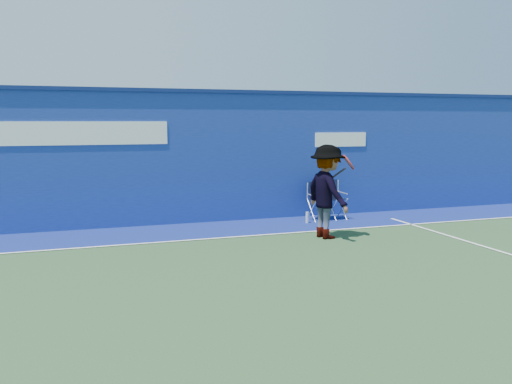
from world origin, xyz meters
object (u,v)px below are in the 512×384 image
object	(u,v)px
directors_chair_left	(322,204)
tennis_player	(327,192)
water_bottle	(307,218)
directors_chair_right	(332,207)

from	to	relation	value
directors_chair_left	tennis_player	bearing A→B (deg)	-112.68
directors_chair_left	water_bottle	world-z (taller)	directors_chair_left
water_bottle	directors_chair_left	bearing A→B (deg)	27.76
directors_chair_right	water_bottle	world-z (taller)	directors_chair_right
directors_chair_left	tennis_player	xyz separation A→B (m)	(-0.77, -1.84, 0.57)
directors_chair_left	tennis_player	size ratio (longest dim) A/B	0.48
tennis_player	directors_chair_right	bearing A→B (deg)	60.72
directors_chair_right	water_bottle	xyz separation A→B (m)	(-0.78, -0.30, -0.16)
directors_chair_right	tennis_player	distance (m)	2.24
directors_chair_left	water_bottle	bearing A→B (deg)	-152.24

